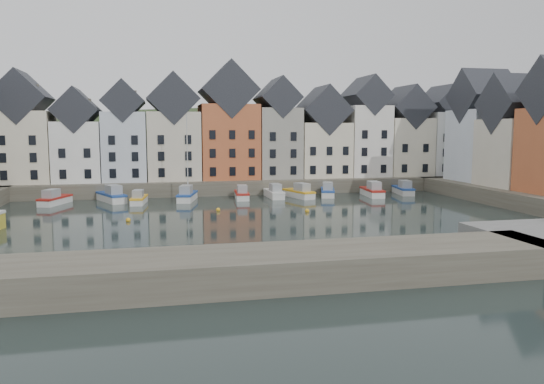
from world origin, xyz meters
name	(u,v)px	position (x,y,z in m)	size (l,w,h in m)	color
ground	(265,221)	(0.00, 0.00, 0.00)	(260.00, 260.00, 0.00)	black
far_quay	(227,183)	(0.00, 30.00, 1.00)	(90.00, 16.00, 2.00)	#4D483B
near_wall	(178,273)	(-10.00, -22.00, 1.00)	(50.00, 6.00, 2.00)	#4D483B
hillside	(211,261)	(0.02, 56.00, -17.96)	(153.60, 70.40, 64.00)	#26351A
far_terrace	(249,134)	(3.21, 28.00, 8.88)	(72.37, 8.16, 17.78)	#EEE4C7
right_terrace	(519,134)	(36.00, 8.07, 8.91)	(8.30, 24.25, 16.36)	silver
mooring_buoys	(221,213)	(-4.00, 5.33, 0.15)	(20.50, 5.50, 0.50)	gold
boat_a	(54,199)	(-23.76, 17.97, 0.67)	(3.67, 6.11, 2.24)	silver
boat_b	(112,196)	(-16.80, 19.09, 0.75)	(4.48, 6.85, 2.53)	silver
boat_c	(139,199)	(-13.26, 16.44, 0.61)	(2.25, 5.48, 2.05)	silver
boat_d	(187,195)	(-7.00, 17.92, 0.77)	(3.28, 6.46, 11.82)	silver
boat_e	(242,194)	(0.49, 18.20, 0.65)	(2.29, 5.84, 2.19)	silver
boat_f	(274,193)	(5.16, 18.61, 0.67)	(1.90, 5.89, 2.25)	silver
boat_g	(299,193)	(8.62, 17.86, 0.69)	(3.49, 6.33, 2.32)	silver
boat_h	(328,192)	(13.04, 18.59, 0.68)	(3.49, 6.21, 2.28)	silver
boat_i	(372,191)	(19.29, 17.10, 0.73)	(2.66, 6.54, 2.44)	silver
boat_j	(403,190)	(24.79, 18.46, 0.69)	(2.94, 6.31, 2.33)	silver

